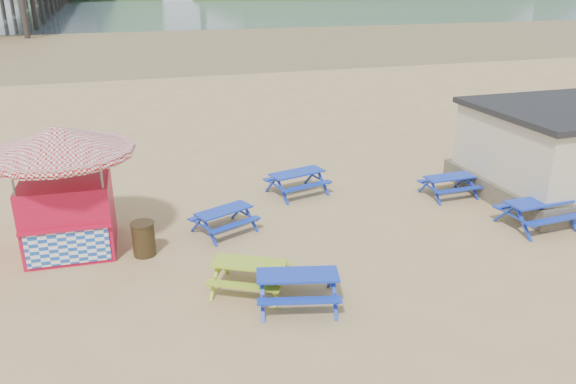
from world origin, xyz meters
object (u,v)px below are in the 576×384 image
object	(u,v)px
picnic_table_blue_a	(224,221)
picnic_table_yellow	(249,276)
picnic_table_blue_b	(297,183)
ice_cream_kiosk	(63,173)
litter_bin	(144,239)

from	to	relation	value
picnic_table_blue_a	picnic_table_yellow	distance (m)	3.54
picnic_table_blue_b	picnic_table_yellow	size ratio (longest dim) A/B	0.99
picnic_table_blue_a	ice_cream_kiosk	world-z (taller)	ice_cream_kiosk
picnic_table_blue_a	picnic_table_yellow	xyz separation A→B (m)	(-0.09, -3.53, 0.01)
picnic_table_blue_a	litter_bin	size ratio (longest dim) A/B	2.19
picnic_table_yellow	litter_bin	world-z (taller)	litter_bin
picnic_table_yellow	litter_bin	bearing A→B (deg)	160.08
picnic_table_blue_b	picnic_table_yellow	xyz separation A→B (m)	(-3.23, -5.92, -0.03)
picnic_table_blue_a	litter_bin	distance (m)	2.58
picnic_table_yellow	litter_bin	size ratio (longest dim) A/B	2.33
ice_cream_kiosk	picnic_table_blue_a	bearing A→B (deg)	-0.26
picnic_table_blue_a	picnic_table_yellow	size ratio (longest dim) A/B	0.94
picnic_table_blue_b	litter_bin	xyz separation A→B (m)	(-5.58, -3.21, 0.09)
litter_bin	picnic_table_blue_a	bearing A→B (deg)	18.67
picnic_table_blue_a	picnic_table_yellow	bearing A→B (deg)	-114.64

